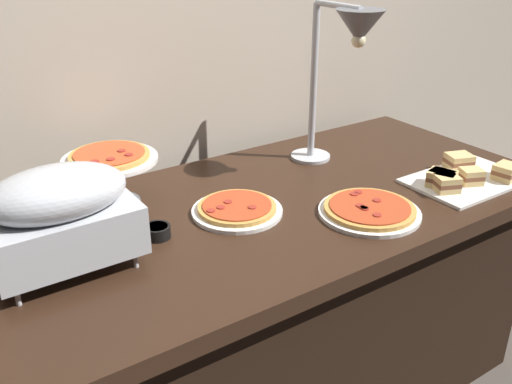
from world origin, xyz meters
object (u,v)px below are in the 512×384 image
at_px(chafing_dish, 60,213).
at_px(pizza_plate_raised_stand, 110,163).
at_px(pizza_plate_center, 369,210).
at_px(pizza_plate_front, 236,209).
at_px(sauce_cup_near, 157,231).
at_px(heat_lamp, 349,45).
at_px(sandwich_platter, 464,177).

xyz_separation_m(chafing_dish, pizza_plate_raised_stand, (0.22, 0.27, -0.02)).
bearing_deg(pizza_plate_center, pizza_plate_front, 144.43).
xyz_separation_m(pizza_plate_raised_stand, sauce_cup_near, (0.02, -0.26, -0.11)).
height_order(chafing_dish, heat_lamp, heat_lamp).
bearing_deg(heat_lamp, pizza_plate_center, -116.27).
height_order(chafing_dish, sauce_cup_near, chafing_dish).
bearing_deg(sauce_cup_near, heat_lamp, 4.73).
bearing_deg(chafing_dish, heat_lamp, 4.34).
xyz_separation_m(pizza_plate_raised_stand, sandwich_platter, (0.99, -0.48, -0.11)).
distance_m(pizza_plate_front, pizza_plate_center, 0.38).
xyz_separation_m(pizza_plate_front, sandwich_platter, (0.72, -0.23, 0.01)).
bearing_deg(pizza_plate_raised_stand, chafing_dish, -129.63).
height_order(pizza_plate_center, sauce_cup_near, sauce_cup_near).
relative_size(chafing_dish, heat_lamp, 0.63).
relative_size(pizza_plate_front, sauce_cup_near, 3.66).
bearing_deg(pizza_plate_front, pizza_plate_raised_stand, 137.05).
distance_m(pizza_plate_front, sandwich_platter, 0.75).
height_order(chafing_dish, pizza_plate_center, chafing_dish).
bearing_deg(sandwich_platter, pizza_plate_center, 178.65).
bearing_deg(pizza_plate_center, sauce_cup_near, 158.73).
bearing_deg(chafing_dish, pizza_plate_front, 2.04).
xyz_separation_m(heat_lamp, pizza_plate_raised_stand, (-0.72, 0.20, -0.29)).
relative_size(chafing_dish, sauce_cup_near, 4.77).
distance_m(pizza_plate_center, sandwich_platter, 0.41).
relative_size(pizza_plate_front, sandwich_platter, 0.67).
bearing_deg(chafing_dish, pizza_plate_center, -14.32).
bearing_deg(pizza_plate_center, sandwich_platter, -1.35).
bearing_deg(pizza_plate_front, pizza_plate_center, -35.57).
relative_size(heat_lamp, pizza_plate_center, 1.85).
bearing_deg(heat_lamp, sauce_cup_near, -175.27).
height_order(pizza_plate_center, pizza_plate_raised_stand, pizza_plate_raised_stand).
bearing_deg(sauce_cup_near, pizza_plate_center, -21.27).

